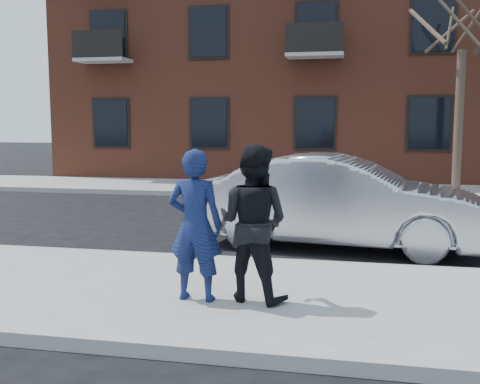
% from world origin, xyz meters
% --- Properties ---
extents(ground, '(100.00, 100.00, 0.00)m').
position_xyz_m(ground, '(0.00, 0.00, 0.00)').
color(ground, black).
rests_on(ground, ground).
extents(near_sidewalk, '(50.00, 3.50, 0.15)m').
position_xyz_m(near_sidewalk, '(0.00, -0.25, 0.07)').
color(near_sidewalk, gray).
rests_on(near_sidewalk, ground).
extents(near_curb, '(50.00, 0.10, 0.15)m').
position_xyz_m(near_curb, '(0.00, 1.55, 0.07)').
color(near_curb, '#999691').
rests_on(near_curb, ground).
extents(far_sidewalk, '(50.00, 3.50, 0.15)m').
position_xyz_m(far_sidewalk, '(0.00, 11.25, 0.07)').
color(far_sidewalk, gray).
rests_on(far_sidewalk, ground).
extents(far_curb, '(50.00, 0.10, 0.15)m').
position_xyz_m(far_curb, '(0.00, 9.45, 0.07)').
color(far_curb, '#999691').
rests_on(far_curb, ground).
extents(apartment_building, '(24.30, 10.30, 12.30)m').
position_xyz_m(apartment_building, '(2.00, 18.00, 6.16)').
color(apartment_building, brown).
rests_on(apartment_building, ground).
extents(street_tree, '(3.60, 3.60, 6.80)m').
position_xyz_m(street_tree, '(4.50, 11.00, 5.52)').
color(street_tree, '#3C2F23').
rests_on(street_tree, far_sidewalk).
extents(silver_sedan, '(5.21, 2.35, 1.66)m').
position_xyz_m(silver_sedan, '(1.27, 3.20, 0.83)').
color(silver_sedan, '#B7BABF').
rests_on(silver_sedan, ground).
extents(man_hoodie, '(0.67, 0.51, 1.78)m').
position_xyz_m(man_hoodie, '(-0.32, -0.60, 1.04)').
color(man_hoodie, navy).
rests_on(man_hoodie, near_sidewalk).
extents(man_peacoat, '(1.04, 0.91, 1.83)m').
position_xyz_m(man_peacoat, '(0.34, -0.45, 1.06)').
color(man_peacoat, black).
rests_on(man_peacoat, near_sidewalk).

